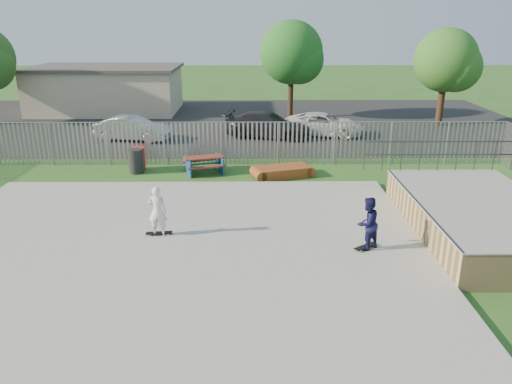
{
  "coord_description": "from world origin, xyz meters",
  "views": [
    {
      "loc": [
        2.38,
        -13.32,
        6.48
      ],
      "look_at": [
        2.53,
        2.0,
        1.1
      ],
      "focal_mm": 35.0,
      "sensor_mm": 36.0,
      "label": 1
    }
  ],
  "objects_px": {
    "picnic_table": "(204,165)",
    "car_silver": "(133,128)",
    "trash_bin_grey": "(136,161)",
    "car_dark": "(267,125)",
    "skater_white": "(158,211)",
    "tree_right": "(446,60)",
    "car_white": "(323,124)",
    "skater_navy": "(367,223)",
    "trash_bin_red": "(138,159)",
    "tree_mid": "(292,53)",
    "funbox": "(282,172)"
  },
  "relations": [
    {
      "from": "car_dark",
      "to": "car_white",
      "type": "bearing_deg",
      "value": -67.83
    },
    {
      "from": "skater_navy",
      "to": "car_white",
      "type": "bearing_deg",
      "value": -128.81
    },
    {
      "from": "funbox",
      "to": "trash_bin_red",
      "type": "distance_m",
      "value": 6.49
    },
    {
      "from": "trash_bin_grey",
      "to": "skater_white",
      "type": "xyz_separation_m",
      "value": [
        2.21,
        -7.0,
        0.4
      ]
    },
    {
      "from": "trash_bin_grey",
      "to": "skater_navy",
      "type": "relative_size",
      "value": 0.68
    },
    {
      "from": "tree_mid",
      "to": "skater_white",
      "type": "distance_m",
      "value": 20.73
    },
    {
      "from": "car_silver",
      "to": "tree_right",
      "type": "xyz_separation_m",
      "value": [
        18.44,
        4.04,
        3.3
      ]
    },
    {
      "from": "car_silver",
      "to": "tree_right",
      "type": "bearing_deg",
      "value": -67.38
    },
    {
      "from": "picnic_table",
      "to": "car_silver",
      "type": "height_order",
      "value": "car_silver"
    },
    {
      "from": "car_silver",
      "to": "car_white",
      "type": "distance_m",
      "value": 10.78
    },
    {
      "from": "car_silver",
      "to": "tree_mid",
      "type": "bearing_deg",
      "value": -43.99
    },
    {
      "from": "trash_bin_grey",
      "to": "skater_navy",
      "type": "bearing_deg",
      "value": -43.79
    },
    {
      "from": "funbox",
      "to": "tree_right",
      "type": "xyz_separation_m",
      "value": [
        10.55,
        10.74,
        3.77
      ]
    },
    {
      "from": "picnic_table",
      "to": "car_dark",
      "type": "distance_m",
      "value": 7.41
    },
    {
      "from": "picnic_table",
      "to": "car_dark",
      "type": "relative_size",
      "value": 0.42
    },
    {
      "from": "trash_bin_grey",
      "to": "car_dark",
      "type": "height_order",
      "value": "car_dark"
    },
    {
      "from": "picnic_table",
      "to": "skater_white",
      "type": "height_order",
      "value": "skater_white"
    },
    {
      "from": "skater_navy",
      "to": "picnic_table",
      "type": "bearing_deg",
      "value": -91.66
    },
    {
      "from": "trash_bin_grey",
      "to": "skater_navy",
      "type": "distance_m",
      "value": 11.59
    },
    {
      "from": "picnic_table",
      "to": "trash_bin_grey",
      "type": "relative_size",
      "value": 1.93
    },
    {
      "from": "car_silver",
      "to": "skater_white",
      "type": "xyz_separation_m",
      "value": [
        3.7,
        -13.08,
        0.24
      ]
    },
    {
      "from": "trash_bin_grey",
      "to": "skater_navy",
      "type": "height_order",
      "value": "skater_navy"
    },
    {
      "from": "skater_white",
      "to": "picnic_table",
      "type": "bearing_deg",
      "value": -92.16
    },
    {
      "from": "car_white",
      "to": "skater_navy",
      "type": "height_order",
      "value": "skater_navy"
    },
    {
      "from": "tree_mid",
      "to": "funbox",
      "type": "bearing_deg",
      "value": -95.65
    },
    {
      "from": "car_dark",
      "to": "tree_right",
      "type": "distance_m",
      "value": 11.93
    },
    {
      "from": "picnic_table",
      "to": "car_white",
      "type": "xyz_separation_m",
      "value": [
        6.24,
        7.27,
        0.29
      ]
    },
    {
      "from": "funbox",
      "to": "tree_right",
      "type": "relative_size",
      "value": 0.41
    },
    {
      "from": "car_silver",
      "to": "car_white",
      "type": "relative_size",
      "value": 0.89
    },
    {
      "from": "skater_white",
      "to": "car_dark",
      "type": "bearing_deg",
      "value": -101.23
    },
    {
      "from": "car_white",
      "to": "skater_white",
      "type": "relative_size",
      "value": 2.93
    },
    {
      "from": "car_white",
      "to": "funbox",
      "type": "bearing_deg",
      "value": 174.33
    },
    {
      "from": "tree_right",
      "to": "tree_mid",
      "type": "bearing_deg",
      "value": 164.36
    },
    {
      "from": "skater_navy",
      "to": "skater_white",
      "type": "distance_m",
      "value": 6.24
    },
    {
      "from": "trash_bin_grey",
      "to": "skater_white",
      "type": "distance_m",
      "value": 7.35
    },
    {
      "from": "car_silver",
      "to": "tree_mid",
      "type": "xyz_separation_m",
      "value": [
        9.21,
        6.63,
        3.6
      ]
    },
    {
      "from": "tree_right",
      "to": "skater_white",
      "type": "bearing_deg",
      "value": -130.73
    },
    {
      "from": "skater_white",
      "to": "tree_right",
      "type": "bearing_deg",
      "value": -126.64
    },
    {
      "from": "picnic_table",
      "to": "car_dark",
      "type": "bearing_deg",
      "value": 48.54
    },
    {
      "from": "picnic_table",
      "to": "trash_bin_red",
      "type": "distance_m",
      "value": 3.02
    },
    {
      "from": "car_dark",
      "to": "tree_mid",
      "type": "distance_m",
      "value": 7.15
    },
    {
      "from": "funbox",
      "to": "skater_navy",
      "type": "relative_size",
      "value": 1.56
    },
    {
      "from": "funbox",
      "to": "car_dark",
      "type": "xyz_separation_m",
      "value": [
        -0.42,
        7.38,
        0.51
      ]
    },
    {
      "from": "trash_bin_red",
      "to": "car_silver",
      "type": "relative_size",
      "value": 0.25
    },
    {
      "from": "tree_mid",
      "to": "skater_navy",
      "type": "height_order",
      "value": "tree_mid"
    },
    {
      "from": "funbox",
      "to": "tree_right",
      "type": "distance_m",
      "value": 15.52
    },
    {
      "from": "picnic_table",
      "to": "car_silver",
      "type": "distance_m",
      "value": 7.56
    },
    {
      "from": "skater_navy",
      "to": "tree_right",
      "type": "bearing_deg",
      "value": -150.93
    },
    {
      "from": "car_silver",
      "to": "picnic_table",
      "type": "bearing_deg",
      "value": -133.47
    },
    {
      "from": "funbox",
      "to": "skater_white",
      "type": "bearing_deg",
      "value": -140.52
    }
  ]
}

